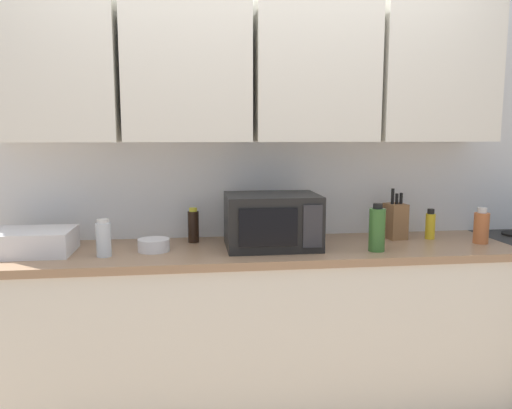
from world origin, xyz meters
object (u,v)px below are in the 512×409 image
at_px(microwave, 272,221).
at_px(bottle_clear_tall, 104,239).
at_px(knife_block, 395,220).
at_px(dish_rack, 33,242).
at_px(bottle_green_oil, 377,229).
at_px(bottle_yellow_mustard, 430,225).
at_px(bottle_soy_dark, 193,226).
at_px(bowl_ceramic_small, 154,245).
at_px(bottle_spice_jar, 481,227).

xyz_separation_m(microwave, bottle_clear_tall, (-0.84, -0.10, -0.05)).
bearing_deg(knife_block, dish_rack, -176.39).
bearing_deg(microwave, bottle_green_oil, -16.62).
xyz_separation_m(bottle_yellow_mustard, bottle_green_oil, (-0.41, -0.25, 0.03)).
bearing_deg(bottle_soy_dark, bowl_ceramic_small, -137.28).
bearing_deg(bowl_ceramic_small, bottle_clear_tall, -159.87).
bearing_deg(bowl_ceramic_small, bottle_spice_jar, -1.28).
relative_size(knife_block, bottle_soy_dark, 1.50).
height_order(dish_rack, bottle_soy_dark, bottle_soy_dark).
relative_size(bottle_soy_dark, bowl_ceramic_small, 1.19).
relative_size(bottle_soy_dark, bottle_clear_tall, 1.04).
xyz_separation_m(bottle_spice_jar, bottle_green_oil, (-0.63, -0.10, 0.02)).
bearing_deg(bottle_spice_jar, bottle_clear_tall, -178.69).
distance_m(knife_block, bottle_spice_jar, 0.45).
height_order(bottle_soy_dark, bottle_green_oil, bottle_green_oil).
xyz_separation_m(dish_rack, knife_block, (1.93, 0.12, 0.04)).
relative_size(microwave, bottle_spice_jar, 2.44).
bearing_deg(bottle_clear_tall, bottle_soy_dark, 32.04).
xyz_separation_m(bottle_soy_dark, bottle_clear_tall, (-0.43, -0.27, -0.00)).
height_order(dish_rack, bottle_green_oil, bottle_green_oil).
bearing_deg(bottle_clear_tall, dish_rack, 163.80).
bearing_deg(bottle_spice_jar, bottle_soy_dark, 171.74).
distance_m(bottle_clear_tall, bowl_ceramic_small, 0.25).
bearing_deg(bottle_yellow_mustard, bowl_ceramic_small, -176.04).
xyz_separation_m(microwave, bottle_green_oil, (0.51, -0.15, -0.03)).
relative_size(dish_rack, bowl_ceramic_small, 2.36).
bearing_deg(bottle_spice_jar, bottle_green_oil, -170.72).
relative_size(knife_block, bottle_spice_jar, 1.46).
relative_size(dish_rack, bottle_clear_tall, 2.07).
relative_size(bottle_soy_dark, bottle_green_oil, 0.79).
bearing_deg(microwave, bottle_clear_tall, -173.51).
xyz_separation_m(dish_rack, bottle_green_oil, (1.71, -0.16, 0.05)).
distance_m(knife_block, bowl_ceramic_small, 1.35).
relative_size(bottle_clear_tall, bottle_spice_jar, 0.93).
distance_m(microwave, dish_rack, 1.20).
height_order(bottle_yellow_mustard, bottle_green_oil, bottle_green_oil).
xyz_separation_m(bottle_green_oil, bowl_ceramic_small, (-1.12, 0.14, -0.08)).
bearing_deg(bottle_yellow_mustard, bottle_spice_jar, -33.49).
bearing_deg(bottle_spice_jar, bowl_ceramic_small, 178.72).
bearing_deg(bottle_soy_dark, microwave, -23.20).
height_order(knife_block, bottle_soy_dark, knife_block).
xyz_separation_m(microwave, dish_rack, (-1.20, 0.01, -0.08)).
relative_size(microwave, bowl_ceramic_small, 2.97).
xyz_separation_m(microwave, bottle_soy_dark, (-0.41, 0.18, -0.05)).
bearing_deg(bottle_green_oil, bottle_spice_jar, 9.28).
height_order(dish_rack, bottle_spice_jar, bottle_spice_jar).
height_order(bottle_clear_tall, bottle_yellow_mustard, bottle_clear_tall).
bearing_deg(knife_block, microwave, -169.94).
distance_m(knife_block, bottle_green_oil, 0.36).
bearing_deg(dish_rack, microwave, -0.37).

